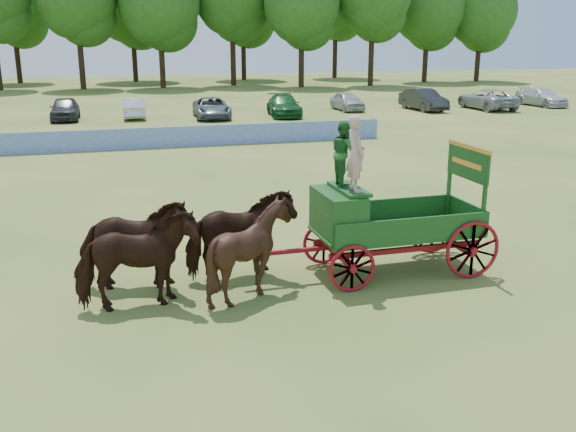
{
  "coord_description": "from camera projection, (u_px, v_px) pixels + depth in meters",
  "views": [
    {
      "loc": [
        -2.63,
        -14.75,
        5.52
      ],
      "look_at": [
        1.52,
        -0.42,
        1.3
      ],
      "focal_mm": 40.0,
      "sensor_mm": 36.0,
      "label": 1
    }
  ],
  "objects": [
    {
      "name": "ground",
      "position": [
        224.0,
        267.0,
        15.84
      ],
      "size": [
        160.0,
        160.0,
        0.0
      ],
      "primitive_type": "plane",
      "color": "#9F9148",
      "rests_on": "ground"
    },
    {
      "name": "horse_lead_left",
      "position": [
        137.0,
        261.0,
        13.15
      ],
      "size": [
        2.55,
        1.3,
        2.09
      ],
      "primitive_type": "imported",
      "rotation": [
        0.0,
        0.0,
        1.64
      ],
      "color": "black",
      "rests_on": "ground"
    },
    {
      "name": "horse_lead_right",
      "position": [
        134.0,
        245.0,
        14.17
      ],
      "size": [
        2.64,
        1.54,
        2.09
      ],
      "primitive_type": "imported",
      "rotation": [
        0.0,
        0.0,
        1.4
      ],
      "color": "black",
      "rests_on": "ground"
    },
    {
      "name": "horse_wheel_left",
      "position": [
        251.0,
        251.0,
        13.79
      ],
      "size": [
        2.21,
        2.05,
        2.1
      ],
      "primitive_type": "imported",
      "rotation": [
        0.0,
        0.0,
        1.37
      ],
      "color": "black",
      "rests_on": "ground"
    },
    {
      "name": "horse_wheel_right",
      "position": [
        240.0,
        236.0,
        14.81
      ],
      "size": [
        2.62,
        1.49,
        2.09
      ],
      "primitive_type": "imported",
      "rotation": [
        0.0,
        0.0,
        1.72
      ],
      "color": "black",
      "rests_on": "ground"
    },
    {
      "name": "farm_dray",
      "position": [
        368.0,
        207.0,
        14.94
      ],
      "size": [
        5.99,
        2.0,
        3.85
      ],
      "color": "maroon",
      "rests_on": "ground"
    },
    {
      "name": "sponsor_banner",
      "position": [
        137.0,
        139.0,
        32.06
      ],
      "size": [
        26.0,
        0.08,
        1.05
      ],
      "primitive_type": "cube",
      "color": "#213EB4",
      "rests_on": "ground"
    },
    {
      "name": "parked_cars",
      "position": [
        180.0,
        107.0,
        43.93
      ],
      "size": [
        59.77,
        7.54,
        1.64
      ],
      "color": "silver",
      "rests_on": "ground"
    }
  ]
}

